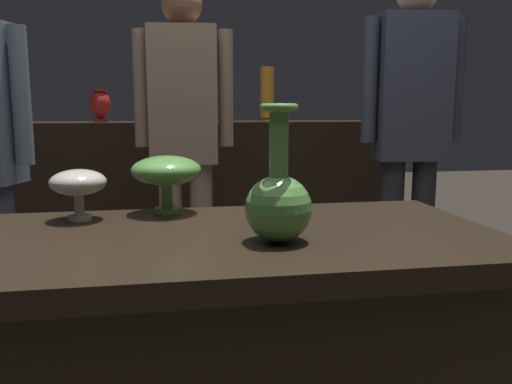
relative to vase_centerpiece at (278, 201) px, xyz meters
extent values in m
cube|color=black|center=(-0.08, 0.09, -0.11)|extent=(1.20, 0.64, 0.05)
cube|color=black|center=(-0.08, 2.29, -0.41)|extent=(2.60, 0.40, 0.95)
cube|color=black|center=(-0.08, 2.29, 0.08)|extent=(2.60, 0.40, 0.04)
sphere|color=#477A38|center=(0.00, 0.00, -0.02)|extent=(0.14, 0.14, 0.14)
cylinder|color=#477A38|center=(0.00, 0.00, 0.12)|extent=(0.04, 0.04, 0.15)
torus|color=#477A38|center=(0.00, 0.00, 0.19)|extent=(0.08, 0.08, 0.02)
cylinder|color=#477A38|center=(-0.23, 0.35, -0.08)|extent=(0.07, 0.07, 0.01)
cylinder|color=#477A38|center=(-0.23, 0.35, -0.04)|extent=(0.03, 0.03, 0.06)
ellipsoid|color=#477A38|center=(-0.23, 0.35, 0.03)|extent=(0.19, 0.19, 0.08)
cylinder|color=gray|center=(-0.45, 0.30, -0.08)|extent=(0.06, 0.06, 0.01)
cylinder|color=gray|center=(-0.45, 0.30, -0.05)|extent=(0.02, 0.02, 0.05)
ellipsoid|color=gray|center=(-0.45, 0.30, 0.01)|extent=(0.14, 0.14, 0.07)
cylinder|color=red|center=(-0.60, 2.29, 0.11)|extent=(0.07, 0.07, 0.02)
ellipsoid|color=red|center=(-0.60, 2.29, 0.21)|extent=(0.12, 0.12, 0.17)
cylinder|color=red|center=(-0.60, 2.29, 0.29)|extent=(0.10, 0.10, 0.01)
cone|color=orange|center=(0.44, 2.34, 0.11)|extent=(0.10, 0.10, 0.02)
cylinder|color=orange|center=(0.44, 2.34, 0.29)|extent=(0.09, 0.09, 0.32)
cylinder|color=#333847|center=(-0.88, 1.16, -0.50)|extent=(0.11, 0.11, 0.78)
cylinder|color=slate|center=(-0.76, 1.12, 0.23)|extent=(0.07, 0.07, 0.53)
cylinder|color=#846B56|center=(-0.05, 1.50, -0.48)|extent=(0.11, 0.11, 0.81)
cylinder|color=#846B56|center=(-0.20, 1.52, -0.48)|extent=(0.11, 0.11, 0.81)
cube|color=#846B56|center=(-0.13, 1.51, 0.25)|extent=(0.34, 0.21, 0.64)
sphere|color=brown|center=(-0.13, 1.51, 0.66)|extent=(0.19, 0.19, 0.19)
cylinder|color=#846B56|center=(0.07, 1.49, 0.28)|extent=(0.07, 0.07, 0.55)
cylinder|color=#846B56|center=(-0.33, 1.53, 0.28)|extent=(0.07, 0.07, 0.55)
cylinder|color=#232328|center=(0.98, 1.23, -0.47)|extent=(0.11, 0.11, 0.84)
cylinder|color=#232328|center=(0.83, 1.25, -0.47)|extent=(0.11, 0.11, 0.84)
cube|color=#333847|center=(0.91, 1.24, 0.28)|extent=(0.34, 0.22, 0.66)
cylinder|color=#333847|center=(1.10, 1.21, 0.31)|extent=(0.07, 0.07, 0.56)
cylinder|color=#333847|center=(0.71, 1.27, 0.31)|extent=(0.07, 0.07, 0.56)
camera|label=1|loc=(-0.24, -1.06, 0.19)|focal=37.04mm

